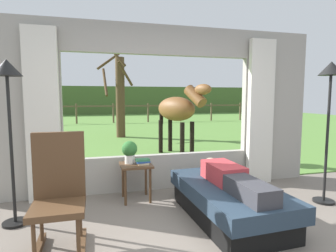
{
  "coord_description": "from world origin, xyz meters",
  "views": [
    {
      "loc": [
        -0.99,
        -1.97,
        1.45
      ],
      "look_at": [
        0.0,
        1.8,
        1.05
      ],
      "focal_mm": 29.6,
      "sensor_mm": 36.0,
      "label": 1
    }
  ],
  "objects": [
    {
      "name": "outdoor_pasture_lawn",
      "position": [
        0.0,
        13.16,
        0.01
      ],
      "size": [
        36.0,
        21.68,
        0.02
      ],
      "primitive_type": "cube",
      "color": "#568438",
      "rests_on": "ground_plane"
    },
    {
      "name": "potted_plant",
      "position": [
        -0.54,
        1.9,
        0.7
      ],
      "size": [
        0.22,
        0.22,
        0.32
      ],
      "color": "silver",
      "rests_on": "side_table"
    },
    {
      "name": "curtain_panel_left",
      "position": [
        -1.69,
        2.12,
        1.2
      ],
      "size": [
        0.44,
        0.1,
        2.4
      ],
      "primitive_type": "cube",
      "color": "silver",
      "rests_on": "ground_plane"
    },
    {
      "name": "side_table",
      "position": [
        -0.46,
        1.84,
        0.43
      ],
      "size": [
        0.44,
        0.44,
        0.52
      ],
      "color": "#4C331E",
      "rests_on": "ground_plane"
    },
    {
      "name": "distant_hill_ridge",
      "position": [
        0.0,
        23.0,
        1.2
      ],
      "size": [
        36.0,
        2.0,
        2.4
      ],
      "primitive_type": "cube",
      "color": "#445C2D",
      "rests_on": "ground_plane"
    },
    {
      "name": "pasture_fence_line",
      "position": [
        0.0,
        14.01,
        0.74
      ],
      "size": [
        16.1,
        0.1,
        1.1
      ],
      "color": "brown",
      "rests_on": "outdoor_pasture_lawn"
    },
    {
      "name": "floor_lamp_left",
      "position": [
        -1.92,
        1.44,
        1.51
      ],
      "size": [
        0.32,
        0.32,
        1.87
      ],
      "color": "black",
      "rests_on": "ground_plane"
    },
    {
      "name": "back_wall_with_window",
      "position": [
        0.0,
        2.26,
        1.25
      ],
      "size": [
        5.2,
        0.12,
        2.55
      ],
      "color": "#9E998E",
      "rests_on": "ground_plane"
    },
    {
      "name": "horse",
      "position": [
        0.99,
        4.57,
        1.16
      ],
      "size": [
        1.07,
        1.78,
        1.73
      ],
      "rotation": [
        0.0,
        0.0,
        -2.72
      ],
      "color": "brown",
      "rests_on": "outdoor_pasture_lawn"
    },
    {
      "name": "pasture_tree",
      "position": [
        -0.14,
        8.13,
        1.6
      ],
      "size": [
        1.31,
        1.49,
        3.56
      ],
      "color": "#4C3823",
      "rests_on": "outdoor_pasture_lawn"
    },
    {
      "name": "recliner_sofa",
      "position": [
        0.52,
        0.94,
        0.22
      ],
      "size": [
        0.98,
        1.74,
        0.42
      ],
      "rotation": [
        0.0,
        0.0,
        0.05
      ],
      "color": "black",
      "rests_on": "ground_plane"
    },
    {
      "name": "book_stack",
      "position": [
        -0.37,
        1.78,
        0.56
      ],
      "size": [
        0.2,
        0.15,
        0.08
      ],
      "color": "beige",
      "rests_on": "side_table"
    },
    {
      "name": "reclining_person",
      "position": [
        0.52,
        0.89,
        0.52
      ],
      "size": [
        0.37,
        1.43,
        0.22
      ],
      "rotation": [
        0.0,
        0.0,
        0.05
      ],
      "color": "#B23338",
      "rests_on": "recliner_sofa"
    },
    {
      "name": "curtain_panel_right",
      "position": [
        1.69,
        2.12,
        1.2
      ],
      "size": [
        0.44,
        0.1,
        2.4
      ],
      "primitive_type": "cube",
      "color": "silver",
      "rests_on": "ground_plane"
    },
    {
      "name": "floor_lamp_right",
      "position": [
        2.06,
        1.09,
        1.56
      ],
      "size": [
        0.32,
        0.32,
        1.93
      ],
      "color": "black",
      "rests_on": "ground_plane"
    },
    {
      "name": "rocking_chair",
      "position": [
        -1.35,
        0.76,
        0.55
      ],
      "size": [
        0.48,
        0.68,
        1.12
      ],
      "rotation": [
        0.0,
        0.0,
        0.0
      ],
      "color": "#4C331E",
      "rests_on": "ground_plane"
    }
  ]
}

